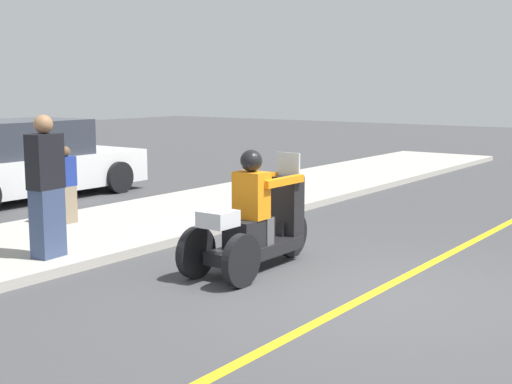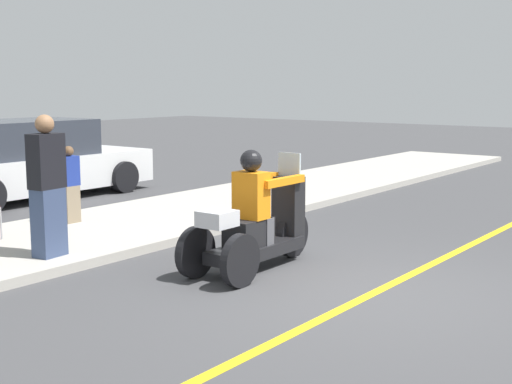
{
  "view_description": "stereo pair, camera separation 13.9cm",
  "coord_description": "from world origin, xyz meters",
  "px_view_note": "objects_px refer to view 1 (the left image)",
  "views": [
    {
      "loc": [
        -6.63,
        -3.27,
        2.2
      ],
      "look_at": [
        0.09,
        1.6,
        0.93
      ],
      "focal_mm": 50.0,
      "sensor_mm": 36.0,
      "label": 1
    },
    {
      "loc": [
        -6.55,
        -3.38,
        2.2
      ],
      "look_at": [
        0.09,
        1.6,
        0.93
      ],
      "focal_mm": 50.0,
      "sensor_mm": 36.0,
      "label": 2
    }
  ],
  "objects_px": {
    "spectator_far_back": "(46,189)",
    "motorcycle_trike": "(256,226)",
    "parked_car_lot_far": "(21,162)",
    "spectator_near_curb": "(67,186)"
  },
  "relations": [
    {
      "from": "motorcycle_trike",
      "to": "parked_car_lot_far",
      "type": "xyz_separation_m",
      "value": [
        1.6,
        6.71,
        0.19
      ]
    },
    {
      "from": "spectator_far_back",
      "to": "parked_car_lot_far",
      "type": "distance_m",
      "value": 5.5
    },
    {
      "from": "spectator_far_back",
      "to": "parked_car_lot_far",
      "type": "height_order",
      "value": "spectator_far_back"
    },
    {
      "from": "spectator_near_curb",
      "to": "parked_car_lot_far",
      "type": "bearing_deg",
      "value": 64.84
    },
    {
      "from": "motorcycle_trike",
      "to": "parked_car_lot_far",
      "type": "bearing_deg",
      "value": 76.58
    },
    {
      "from": "spectator_far_back",
      "to": "parked_car_lot_far",
      "type": "xyz_separation_m",
      "value": [
        2.98,
        4.61,
        -0.23
      ]
    },
    {
      "from": "spectator_far_back",
      "to": "motorcycle_trike",
      "type": "bearing_deg",
      "value": -56.76
    },
    {
      "from": "parked_car_lot_far",
      "to": "motorcycle_trike",
      "type": "bearing_deg",
      "value": -103.42
    },
    {
      "from": "spectator_near_curb",
      "to": "parked_car_lot_far",
      "type": "distance_m",
      "value": 3.43
    },
    {
      "from": "spectator_far_back",
      "to": "spectator_near_curb",
      "type": "xyz_separation_m",
      "value": [
        1.52,
        1.5,
        -0.27
      ]
    }
  ]
}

